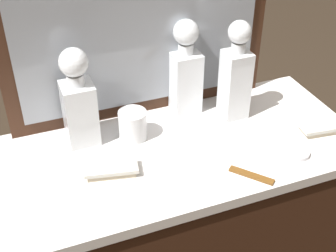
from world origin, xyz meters
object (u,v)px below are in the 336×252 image
silver_brush_rear (328,127)px  porcelain_dish (296,152)px  crystal_decanter_far_right (79,106)px  crystal_decanter_rear (185,75)px  tortoiseshell_comb (251,175)px  silver_brush_right (111,169)px  crystal_decanter_far_left (235,79)px  crystal_tumbler_far_right (133,126)px

silver_brush_rear → porcelain_dish: silver_brush_rear is taller
crystal_decanter_far_right → crystal_decanter_rear: bearing=8.3°
tortoiseshell_comb → porcelain_dish: bearing=13.1°
crystal_decanter_rear → tortoiseshell_comb: 0.37m
silver_brush_right → tortoiseshell_comb: size_ratio=1.41×
crystal_decanter_far_left → crystal_decanter_far_right: 0.45m
crystal_tumbler_far_right → porcelain_dish: crystal_tumbler_far_right is taller
silver_brush_right → porcelain_dish: (0.48, -0.10, -0.01)m
silver_brush_rear → tortoiseshell_comb: size_ratio=1.68×
silver_brush_rear → porcelain_dish: bearing=-157.7°
crystal_decanter_rear → tortoiseshell_comb: size_ratio=2.80×
crystal_decanter_rear → porcelain_dish: crystal_decanter_rear is taller
crystal_decanter_far_right → porcelain_dish: crystal_decanter_far_right is taller
crystal_decanter_rear → silver_brush_right: (-0.29, -0.21, -0.10)m
crystal_decanter_far_left → crystal_decanter_far_right: size_ratio=1.07×
crystal_decanter_rear → porcelain_dish: size_ratio=3.93×
crystal_decanter_far_right → crystal_decanter_rear: 0.33m
crystal_decanter_far_left → porcelain_dish: (0.07, -0.23, -0.11)m
crystal_decanter_far_left → silver_brush_right: 0.44m
crystal_tumbler_far_right → porcelain_dish: size_ratio=1.14×
crystal_decanter_far_right → tortoiseshell_comb: crystal_decanter_far_right is taller
silver_brush_rear → tortoiseshell_comb: (-0.30, -0.10, -0.01)m
silver_brush_right → porcelain_dish: bearing=-12.1°
crystal_decanter_far_right → silver_brush_rear: 0.70m
crystal_decanter_far_right → crystal_tumbler_far_right: size_ratio=3.34×
crystal_decanter_far_right → crystal_tumbler_far_right: crystal_decanter_far_right is taller
crystal_tumbler_far_right → porcelain_dish: 0.44m
crystal_decanter_rear → silver_brush_rear: (0.34, -0.25, -0.10)m
crystal_decanter_far_left → crystal_decanter_far_right: crystal_decanter_far_left is taller
crystal_decanter_far_right → porcelain_dish: (0.51, -0.27, -0.11)m
crystal_decanter_far_left → silver_brush_rear: size_ratio=1.73×
crystal_decanter_far_left → crystal_tumbler_far_right: (-0.31, -0.00, -0.08)m
crystal_decanter_far_left → porcelain_dish: 0.27m
tortoiseshell_comb → crystal_tumbler_far_right: bearing=130.3°
crystal_decanter_rear → silver_brush_right: crystal_decanter_rear is taller
crystal_decanter_far_left → porcelain_dish: size_ratio=4.07×
crystal_decanter_far_right → crystal_tumbler_far_right: 0.16m
crystal_decanter_rear → tortoiseshell_comb: (0.04, -0.35, -0.11)m
silver_brush_right → tortoiseshell_comb: (0.32, -0.14, -0.01)m
silver_brush_right → crystal_decanter_far_right: bearing=102.0°
crystal_decanter_far_left → silver_brush_rear: crystal_decanter_far_left is taller
crystal_decanter_rear → tortoiseshell_comb: crystal_decanter_rear is taller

